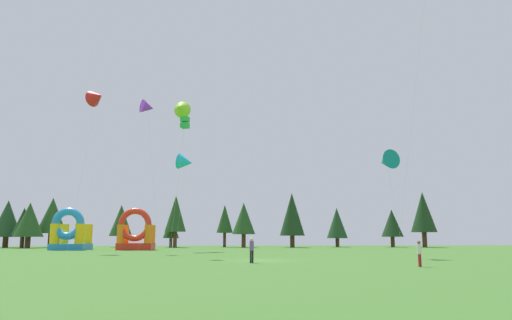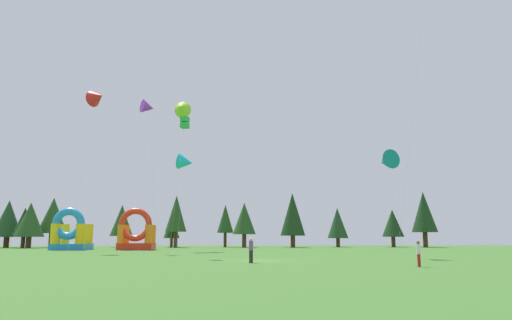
{
  "view_description": "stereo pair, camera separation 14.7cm",
  "coord_description": "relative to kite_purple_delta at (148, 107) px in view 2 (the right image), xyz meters",
  "views": [
    {
      "loc": [
        -2.38,
        -37.78,
        1.89
      ],
      "look_at": [
        0.0,
        11.86,
        9.9
      ],
      "focal_mm": 33.19,
      "sensor_mm": 36.0,
      "label": 1
    },
    {
      "loc": [
        -2.23,
        -37.79,
        1.89
      ],
      "look_at": [
        0.0,
        11.86,
        9.9
      ],
      "focal_mm": 33.19,
      "sensor_mm": 36.0,
      "label": 2
    }
  ],
  "objects": [
    {
      "name": "inflatable_orange_dome",
      "position": [
        -3.05,
        11.03,
        -15.2
      ],
      "size": [
        4.76,
        3.7,
        5.71
      ],
      "color": "red",
      "rests_on": "ground_plane"
    },
    {
      "name": "tree_row_6",
      "position": [
        0.7,
        24.89,
        -11.63
      ],
      "size": [
        3.55,
        3.55,
        8.71
      ],
      "color": "#4C331E",
      "rests_on": "ground_plane"
    },
    {
      "name": "tree_row_11",
      "position": [
        38.14,
        26.22,
        -13.14
      ],
      "size": [
        3.75,
        3.75,
        6.48
      ],
      "color": "#4C331E",
      "rests_on": "ground_plane"
    },
    {
      "name": "ground_plane",
      "position": [
        12.79,
        -18.02,
        -17.23
      ],
      "size": [
        120.0,
        120.0,
        0.0
      ],
      "primitive_type": "plane",
      "color": "#3D6B28"
    },
    {
      "name": "tree_row_4",
      "position": [
        -8.95,
        27.46,
        -12.69
      ],
      "size": [
        3.88,
        3.88,
        7.26
      ],
      "color": "#4C331E",
      "rests_on": "ground_plane"
    },
    {
      "name": "kite_cyan_delta",
      "position": [
        4.31,
        3.83,
        -6.07
      ],
      "size": [
        2.63,
        3.75,
        12.33
      ],
      "color": "#19B7CC",
      "rests_on": "ground_plane"
    },
    {
      "name": "tree_row_3",
      "position": [
        -20.04,
        25.75,
        -11.95
      ],
      "size": [
        4.77,
        4.77,
        8.3
      ],
      "color": "#4C331E",
      "rests_on": "ground_plane"
    },
    {
      "name": "tree_row_9",
      "position": [
        20.38,
        24.47,
        -11.71
      ],
      "size": [
        4.2,
        4.2,
        9.17
      ],
      "color": "#4C331E",
      "rests_on": "ground_plane"
    },
    {
      "name": "tree_row_5",
      "position": [
        -0.31,
        27.4,
        -13.67
      ],
      "size": [
        2.77,
        2.77,
        5.65
      ],
      "color": "#4C331E",
      "rests_on": "ground_plane"
    },
    {
      "name": "tree_row_8",
      "position": [
        12.19,
        24.94,
        -12.43
      ],
      "size": [
        3.9,
        3.9,
        7.51
      ],
      "color": "#4C331E",
      "rests_on": "ground_plane"
    },
    {
      "name": "tree_row_7",
      "position": [
        8.92,
        27.91,
        -12.39
      ],
      "size": [
        2.88,
        2.88,
        7.34
      ],
      "color": "#4C331E",
      "rests_on": "ground_plane"
    },
    {
      "name": "tree_row_10",
      "position": [
        28.62,
        27.07,
        -13.1
      ],
      "size": [
        3.61,
        3.61,
        6.8
      ],
      "color": "#4C331E",
      "rests_on": "ground_plane"
    },
    {
      "name": "kite_green_box",
      "position": [
        5.76,
        -11.8,
        -4.7
      ],
      "size": [
        1.32,
        2.68,
        13.1
      ],
      "color": "green",
      "rests_on": "ground_plane"
    },
    {
      "name": "kite_purple_delta",
      "position": [
        0.0,
        0.0,
        0.0
      ],
      "size": [
        3.57,
        5.31,
        18.12
      ],
      "color": "purple",
      "rests_on": "ground_plane"
    },
    {
      "name": "kite_teal_delta",
      "position": [
        24.42,
        -13.6,
        -8.54
      ],
      "size": [
        2.51,
        2.21,
        9.66
      ],
      "color": "#0C7F7A",
      "rests_on": "ground_plane"
    },
    {
      "name": "tree_row_2",
      "position": [
        -22.49,
        22.67,
        -12.75
      ],
      "size": [
        4.61,
        4.61,
        7.27
      ],
      "color": "#4C331E",
      "rests_on": "ground_plane"
    },
    {
      "name": "inflatable_yellow_castle",
      "position": [
        -12.21,
        11.79,
        -15.13
      ],
      "size": [
        4.67,
        4.86,
        5.77
      ],
      "color": "#268CD8",
      "rests_on": "ground_plane"
    },
    {
      "name": "kite_lime_delta",
      "position": [
        2.98,
        8.82,
        2.39
      ],
      "size": [
        6.49,
        2.39,
        20.83
      ],
      "color": "#8CD826",
      "rests_on": "ground_plane"
    },
    {
      "name": "tree_row_12",
      "position": [
        43.14,
        24.59,
        -11.28
      ],
      "size": [
        4.3,
        4.3,
        9.47
      ],
      "color": "#4C331E",
      "rests_on": "ground_plane"
    },
    {
      "name": "person_near_camera",
      "position": [
        11.74,
        -21.68,
        -16.17
      ],
      "size": [
        0.43,
        0.43,
        1.79
      ],
      "rotation": [
        0.0,
        0.0,
        3.76
      ],
      "color": "black",
      "rests_on": "ground_plane"
    },
    {
      "name": "person_midfield",
      "position": [
        22.03,
        -26.33,
        -16.28
      ],
      "size": [
        0.39,
        0.39,
        1.6
      ],
      "rotation": [
        0.0,
        0.0,
        3.8
      ],
      "color": "#B21E26",
      "rests_on": "ground_plane"
    },
    {
      "name": "tree_row_0",
      "position": [
        -26.89,
        24.65,
        -12.5
      ],
      "size": [
        4.71,
        4.71,
        7.78
      ],
      "color": "#4C331E",
      "rests_on": "ground_plane"
    },
    {
      "name": "tree_row_1",
      "position": [
        -23.46,
        22.91,
        -13.06
      ],
      "size": [
        3.42,
        3.42,
        6.45
      ],
      "color": "#4C331E",
      "rests_on": "ground_plane"
    },
    {
      "name": "kite_red_delta",
      "position": [
        -6.39,
        0.99,
        1.48
      ],
      "size": [
        3.09,
        3.72,
        19.8
      ],
      "color": "red",
      "rests_on": "ground_plane"
    }
  ]
}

